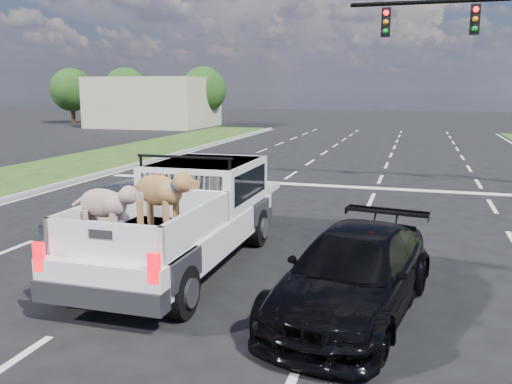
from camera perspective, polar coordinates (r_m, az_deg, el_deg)
ground at (r=10.02m, az=-2.02°, el=-9.09°), size 160.00×160.00×0.00m
road_markings at (r=16.14m, az=5.43°, el=-1.40°), size 17.75×60.00×0.01m
curb_left at (r=19.48m, az=-22.02°, el=0.16°), size 0.15×60.00×0.14m
building_left at (r=50.49m, az=-10.67°, el=9.28°), size 10.00×8.00×4.40m
tree_far_a at (r=57.38m, az=-18.84°, el=10.14°), size 4.20×4.20×5.40m
tree_far_b at (r=54.15m, az=-13.56°, el=10.41°), size 4.20×4.20×5.40m
tree_far_c at (r=50.63m, az=-5.56°, el=10.64°), size 4.20×4.20×5.40m
pickup_truck at (r=10.53m, az=-7.62°, el=-2.42°), size 2.29×5.78×2.16m
silver_sedan at (r=12.62m, az=-13.17°, el=-1.78°), size 2.71×4.51×1.44m
black_coupe at (r=8.46m, az=10.21°, el=-8.46°), size 2.54×4.66×1.28m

